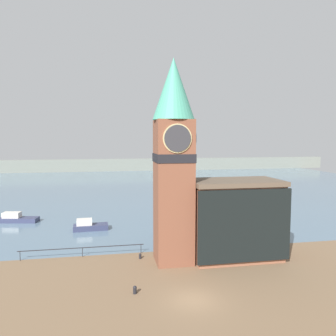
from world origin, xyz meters
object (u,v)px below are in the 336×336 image
at_px(boat_near, 89,226).
at_px(boat_far, 17,218).
at_px(mooring_bollard_near, 135,289).
at_px(mooring_bollard_far, 140,256).
at_px(pier_building, 235,219).
at_px(clock_tower, 174,156).

distance_m(boat_near, boat_far, 13.58).
xyz_separation_m(boat_far, mooring_bollard_near, (16.75, -27.99, -0.20)).
relative_size(boat_near, mooring_bollard_far, 8.38).
bearing_deg(boat_near, mooring_bollard_near, -79.51).
bearing_deg(pier_building, mooring_bollard_near, -150.24).
bearing_deg(mooring_bollard_near, pier_building, 29.76).
height_order(clock_tower, boat_near, clock_tower).
bearing_deg(mooring_bollard_near, boat_far, 120.89).
relative_size(clock_tower, boat_far, 3.44).
xyz_separation_m(boat_near, mooring_bollard_far, (6.26, -12.96, -0.28)).
bearing_deg(mooring_bollard_far, clock_tower, -20.80).
relative_size(boat_near, mooring_bollard_near, 7.19).
height_order(clock_tower, mooring_bollard_far, clock_tower).
height_order(clock_tower, mooring_bollard_near, clock_tower).
height_order(pier_building, mooring_bollard_near, pier_building).
relative_size(mooring_bollard_near, mooring_bollard_far, 1.16).
height_order(boat_near, mooring_bollard_near, boat_near).
relative_size(clock_tower, mooring_bollard_far, 35.93).
bearing_deg(clock_tower, boat_far, 135.51).
distance_m(boat_near, mooring_bollard_far, 14.40).
height_order(pier_building, mooring_bollard_far, pier_building).
relative_size(clock_tower, boat_near, 4.29).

